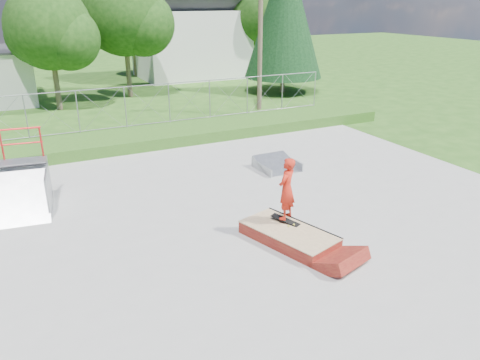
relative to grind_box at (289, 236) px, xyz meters
The scene contains 16 objects.
ground 1.60m from the grind_box, 145.73° to the left, with size 120.00×120.00×0.00m, color #264F16.
concrete_pad 1.60m from the grind_box, 145.73° to the left, with size 20.00×16.00×0.04m, color #989895.
grass_berm 10.48m from the grind_box, 97.19° to the left, with size 24.00×3.00×0.50m, color #264F16.
grind_box is the anchor object (origin of this frame).
quarter_pipe 8.07m from the grind_box, 142.32° to the left, with size 2.32×1.96×2.32m, color gray, non-canonical shape.
flat_bank_ramp 5.45m from the grind_box, 62.26° to the left, with size 1.36×1.45×0.42m, color gray, non-canonical shape.
skateboard 0.49m from the grind_box, 69.88° to the left, with size 0.22×0.80×0.02m, color black.
skater 1.13m from the grind_box, 69.88° to the left, with size 0.60×0.39×1.64m, color red.
chain_link_fence 11.53m from the grind_box, 96.57° to the left, with size 20.00×0.06×1.80m, color gray, non-canonical shape.
gable_house 28.21m from the grind_box, 74.05° to the left, with size 8.40×6.08×8.94m.
utility_pole 14.80m from the grind_box, 64.36° to the left, with size 0.24×0.24×8.00m, color brown.
tree_left_near 19.40m from the grind_box, 99.29° to the left, with size 4.76×4.48×6.65m.
tree_center 21.27m from the grind_box, 85.93° to the left, with size 5.44×5.12×7.60m.
tree_right_far 28.24m from the grind_box, 62.34° to the left, with size 5.10×4.80×7.12m.
tree_back_mid 29.22m from the grind_box, 82.27° to the left, with size 4.08×3.84×5.70m.
conifer_tree 21.40m from the grind_box, 59.15° to the left, with size 5.04×5.04×9.10m.
Camera 1 is at (-4.51, -9.80, 5.81)m, focal length 35.00 mm.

